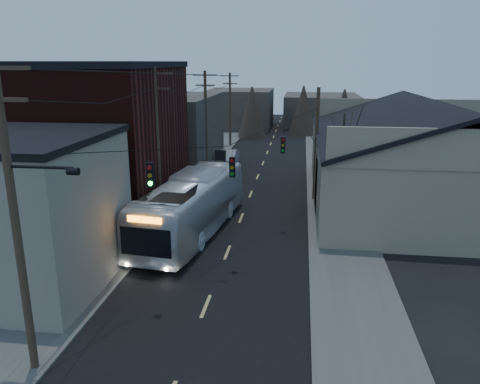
# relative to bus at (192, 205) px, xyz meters

# --- Properties ---
(road_surface) EXTENTS (9.00, 110.00, 0.02)m
(road_surface) POSITION_rel_bus_xyz_m (2.60, 13.25, -1.80)
(road_surface) COLOR black
(road_surface) RESTS_ON ground
(sidewalk_left) EXTENTS (4.00, 110.00, 0.12)m
(sidewalk_left) POSITION_rel_bus_xyz_m (-3.90, 13.25, -1.75)
(sidewalk_left) COLOR #474744
(sidewalk_left) RESTS_ON ground
(sidewalk_right) EXTENTS (4.00, 110.00, 0.12)m
(sidewalk_right) POSITION_rel_bus_xyz_m (9.10, 13.25, -1.75)
(sidewalk_right) COLOR #474744
(sidewalk_right) RESTS_ON ground
(building_clapboard) EXTENTS (8.00, 8.00, 7.00)m
(building_clapboard) POSITION_rel_bus_xyz_m (-6.40, -7.75, 1.69)
(building_clapboard) COLOR gray
(building_clapboard) RESTS_ON ground
(building_brick) EXTENTS (10.00, 12.00, 10.00)m
(building_brick) POSITION_rel_bus_xyz_m (-7.40, 3.25, 3.19)
(building_brick) COLOR black
(building_brick) RESTS_ON ground
(building_left_far) EXTENTS (9.00, 14.00, 7.00)m
(building_left_far) POSITION_rel_bus_xyz_m (-6.90, 19.25, 1.69)
(building_left_far) COLOR #37312C
(building_left_far) RESTS_ON ground
(warehouse) EXTENTS (16.16, 20.60, 7.73)m
(warehouse) POSITION_rel_bus_xyz_m (15.60, 8.25, 0.88)
(warehouse) COLOR gray
(warehouse) RESTS_ON ground
(building_far_left) EXTENTS (10.00, 12.00, 6.00)m
(building_far_left) POSITION_rel_bus_xyz_m (-3.40, 48.25, 1.19)
(building_far_left) COLOR #37312C
(building_far_left) RESTS_ON ground
(building_far_right) EXTENTS (12.00, 14.00, 5.00)m
(building_far_right) POSITION_rel_bus_xyz_m (9.60, 53.25, 0.69)
(building_far_right) COLOR #37312C
(building_far_right) RESTS_ON ground
(bare_tree) EXTENTS (0.40, 0.40, 7.20)m
(bare_tree) POSITION_rel_bus_xyz_m (9.10, 3.25, 1.79)
(bare_tree) COLOR black
(bare_tree) RESTS_ON ground
(utility_lines) EXTENTS (11.24, 45.28, 10.50)m
(utility_lines) POSITION_rel_bus_xyz_m (-0.51, 7.39, 3.14)
(utility_lines) COLOR #382B1E
(utility_lines) RESTS_ON ground
(bus) EXTENTS (4.65, 13.30, 3.63)m
(bus) POSITION_rel_bus_xyz_m (0.00, 0.00, 0.00)
(bus) COLOR silver
(bus) RESTS_ON ground
(parked_car) EXTENTS (1.67, 4.62, 1.52)m
(parked_car) POSITION_rel_bus_xyz_m (-0.86, 19.91, -1.06)
(parked_car) COLOR #9C9FA3
(parked_car) RESTS_ON ground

